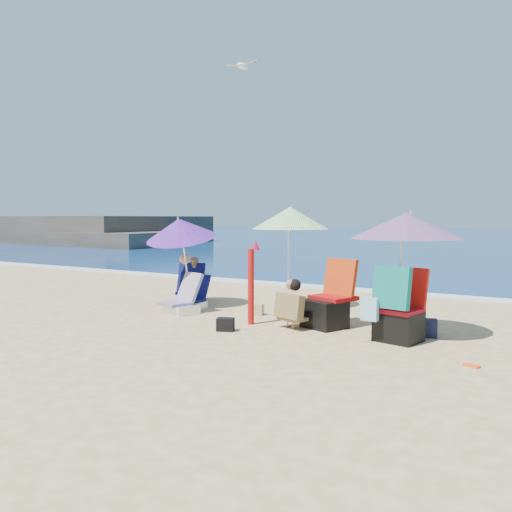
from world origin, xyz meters
The scene contains 20 objects.
ground centered at (0.00, 0.00, 0.00)m, with size 120.00×120.00×0.00m.
sea centered at (0.00, 45.00, -0.05)m, with size 120.00×80.00×0.12m.
foam centered at (0.00, 5.10, 0.02)m, with size 120.00×0.50×0.04m.
headland centered at (-27.29, 19.73, 0.57)m, with size 20.50×11.50×2.60m.
umbrella_turquoise centered at (2.49, 0.75, 1.68)m, with size 1.82×1.82×1.91m.
umbrella_striped centered at (-0.17, 2.09, 1.79)m, with size 1.94×1.94×2.05m.
umbrella_blue centered at (-2.10, 1.02, 1.58)m, with size 1.66×1.70×1.93m.
furled_umbrella centered at (0.04, 0.30, 0.78)m, with size 0.19×0.36×1.41m.
chair_navy centered at (-1.74, 0.96, 0.18)m, with size 0.52×0.62×0.66m.
chair_rainbow centered at (-1.61, 0.47, 0.20)m, with size 0.75×0.81×0.75m.
camp_chair_left centered at (1.25, 0.72, 0.34)m, with size 0.86×0.92×1.12m.
camp_chair_right centered at (2.51, 0.32, 0.41)m, with size 0.82×0.79×1.13m.
person_center centered at (0.78, 0.32, 0.39)m, with size 0.59×0.58×0.81m.
person_left centered at (-2.36, 1.79, 0.48)m, with size 0.79×0.85×1.05m.
bag_black_a centered at (-2.71, 2.00, 0.11)m, with size 0.35×0.29×0.23m.
bag_tan centered at (-0.31, 1.05, 0.10)m, with size 0.27×0.22×0.21m.
bag_navy_b centered at (2.78, 0.88, 0.13)m, with size 0.40×0.33×0.26m.
bag_black_b centered at (-0.03, -0.39, 0.10)m, with size 0.32×0.27×0.21m.
orange_item centered at (3.66, -0.49, 0.01)m, with size 0.21×0.16×0.03m.
seagull centered at (-1.00, 1.64, 4.76)m, with size 0.73×0.32×0.12m.
Camera 1 is at (4.63, -7.13, 1.80)m, focal length 36.54 mm.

